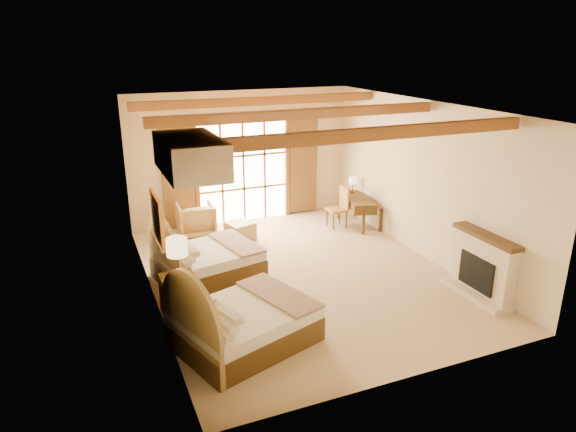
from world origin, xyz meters
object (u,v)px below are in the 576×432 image
nightstand (179,295)px  desk (359,210)px  bed_far (201,260)px  armchair (196,219)px  bed_near (236,322)px

nightstand → desk: size_ratio=0.47×
nightstand → desk: desk is taller
bed_far → desk: 4.50m
nightstand → armchair: size_ratio=0.79×
nightstand → armchair: (1.08, 3.46, 0.05)m
bed_far → nightstand: 1.33m
armchair → bed_far: bearing=81.9°
bed_far → nightstand: size_ratio=3.18×
bed_far → armchair: bearing=67.5°
desk → bed_far: bearing=-144.5°
armchair → nightstand: bearing=75.2°
bed_near → armchair: 4.77m
bed_near → desk: size_ratio=1.66×
bed_far → desk: bearing=6.7°
armchair → desk: size_ratio=0.59×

